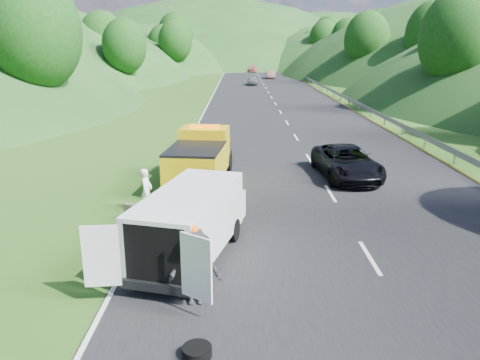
{
  "coord_description": "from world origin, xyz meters",
  "views": [
    {
      "loc": [
        -0.75,
        -14.23,
        5.9
      ],
      "look_at": [
        -0.71,
        1.58,
        1.3
      ],
      "focal_mm": 35.0,
      "sensor_mm": 36.0,
      "label": 1
    }
  ],
  "objects_px": {
    "child": "(169,245)",
    "passing_suv": "(346,177)",
    "woman": "(148,212)",
    "tow_truck": "(201,157)",
    "white_van": "(192,220)",
    "worker": "(196,304)",
    "suitcase": "(130,212)",
    "spare_tire": "(197,357)"
  },
  "relations": [
    {
      "from": "child",
      "to": "worker",
      "type": "xyz_separation_m",
      "value": [
        1.13,
        -3.36,
        0.0
      ]
    },
    {
      "from": "tow_truck",
      "to": "worker",
      "type": "height_order",
      "value": "tow_truck"
    },
    {
      "from": "child",
      "to": "passing_suv",
      "type": "distance_m",
      "value": 10.36
    },
    {
      "from": "woman",
      "to": "worker",
      "type": "distance_m",
      "value": 6.65
    },
    {
      "from": "worker",
      "to": "woman",
      "type": "bearing_deg",
      "value": 107.38
    },
    {
      "from": "tow_truck",
      "to": "passing_suv",
      "type": "distance_m",
      "value": 6.76
    },
    {
      "from": "passing_suv",
      "to": "woman",
      "type": "bearing_deg",
      "value": -154.94
    },
    {
      "from": "worker",
      "to": "spare_tire",
      "type": "relative_size",
      "value": 3.2
    },
    {
      "from": "worker",
      "to": "spare_tire",
      "type": "xyz_separation_m",
      "value": [
        0.2,
        -1.96,
        0.0
      ]
    },
    {
      "from": "worker",
      "to": "passing_suv",
      "type": "distance_m",
      "value": 12.44
    },
    {
      "from": "child",
      "to": "spare_tire",
      "type": "bearing_deg",
      "value": -22.87
    },
    {
      "from": "tow_truck",
      "to": "worker",
      "type": "bearing_deg",
      "value": -80.21
    },
    {
      "from": "white_van",
      "to": "spare_tire",
      "type": "bearing_deg",
      "value": -68.64
    },
    {
      "from": "white_van",
      "to": "spare_tire",
      "type": "xyz_separation_m",
      "value": [
        0.51,
        -4.45,
        -1.15
      ]
    },
    {
      "from": "woman",
      "to": "spare_tire",
      "type": "bearing_deg",
      "value": -154.38
    },
    {
      "from": "white_van",
      "to": "suitcase",
      "type": "xyz_separation_m",
      "value": [
        -2.46,
        3.01,
        -0.85
      ]
    },
    {
      "from": "tow_truck",
      "to": "woman",
      "type": "height_order",
      "value": "tow_truck"
    },
    {
      "from": "child",
      "to": "spare_tire",
      "type": "distance_m",
      "value": 5.48
    },
    {
      "from": "woman",
      "to": "child",
      "type": "distance_m",
      "value": 3.11
    },
    {
      "from": "white_van",
      "to": "suitcase",
      "type": "relative_size",
      "value": 10.37
    },
    {
      "from": "woman",
      "to": "suitcase",
      "type": "height_order",
      "value": "woman"
    },
    {
      "from": "child",
      "to": "passing_suv",
      "type": "xyz_separation_m",
      "value": [
        7.08,
        7.56,
        0.0
      ]
    },
    {
      "from": "tow_truck",
      "to": "spare_tire",
      "type": "height_order",
      "value": "tow_truck"
    },
    {
      "from": "tow_truck",
      "to": "child",
      "type": "bearing_deg",
      "value": -88.17
    },
    {
      "from": "woman",
      "to": "white_van",
      "type": "bearing_deg",
      "value": -143.34
    },
    {
      "from": "suitcase",
      "to": "spare_tire",
      "type": "height_order",
      "value": "suitcase"
    },
    {
      "from": "child",
      "to": "woman",
      "type": "bearing_deg",
      "value": 165.38
    },
    {
      "from": "child",
      "to": "suitcase",
      "type": "bearing_deg",
      "value": -179.34
    },
    {
      "from": "suitcase",
      "to": "spare_tire",
      "type": "bearing_deg",
      "value": -68.23
    },
    {
      "from": "tow_truck",
      "to": "passing_suv",
      "type": "bearing_deg",
      "value": 14.61
    },
    {
      "from": "spare_tire",
      "to": "tow_truck",
      "type": "bearing_deg",
      "value": 94.02
    },
    {
      "from": "tow_truck",
      "to": "worker",
      "type": "xyz_separation_m",
      "value": [
        0.64,
        -9.95,
        -1.19
      ]
    },
    {
      "from": "child",
      "to": "tow_truck",
      "type": "bearing_deg",
      "value": 138.75
    },
    {
      "from": "woman",
      "to": "spare_tire",
      "type": "relative_size",
      "value": 2.77
    },
    {
      "from": "tow_truck",
      "to": "white_van",
      "type": "xyz_separation_m",
      "value": [
        0.32,
        -7.46,
        -0.04
      ]
    },
    {
      "from": "woman",
      "to": "passing_suv",
      "type": "distance_m",
      "value": 9.5
    },
    {
      "from": "woman",
      "to": "child",
      "type": "xyz_separation_m",
      "value": [
        1.18,
        -2.88,
        0.0
      ]
    },
    {
      "from": "tow_truck",
      "to": "white_van",
      "type": "relative_size",
      "value": 0.95
    },
    {
      "from": "tow_truck",
      "to": "spare_tire",
      "type": "relative_size",
      "value": 10.0
    },
    {
      "from": "white_van",
      "to": "passing_suv",
      "type": "bearing_deg",
      "value": 68.22
    },
    {
      "from": "worker",
      "to": "suitcase",
      "type": "bearing_deg",
      "value": 113.83
    },
    {
      "from": "child",
      "to": "passing_suv",
      "type": "height_order",
      "value": "passing_suv"
    }
  ]
}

